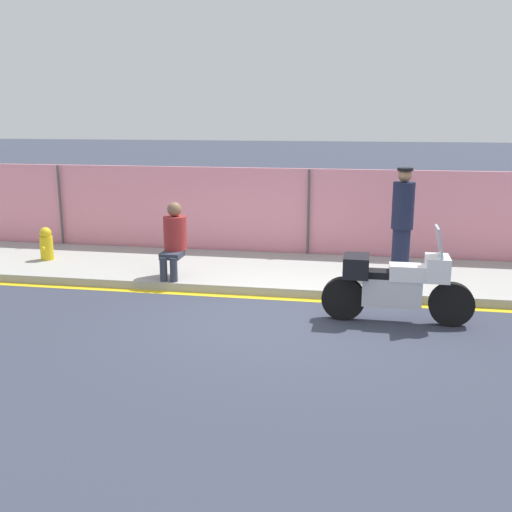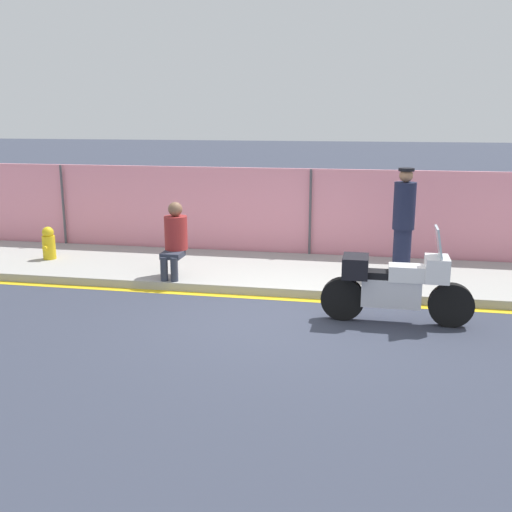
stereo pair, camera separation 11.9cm
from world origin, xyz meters
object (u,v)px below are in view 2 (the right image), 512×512
fire_hydrant (49,243)px  motorcycle (395,285)px  person_seated_on_curb (175,236)px  officer_standing (404,221)px

fire_hydrant → motorcycle: bearing=-17.7°
person_seated_on_curb → motorcycle: bearing=-20.2°
motorcycle → officer_standing: 2.29m
person_seated_on_curb → fire_hydrant: bearing=165.6°
officer_standing → fire_hydrant: (-6.74, -0.12, -0.65)m
motorcycle → fire_hydrant: (-6.56, 2.10, -0.11)m
motorcycle → officer_standing: bearing=85.9°
person_seated_on_curb → fire_hydrant: size_ratio=2.02×
motorcycle → fire_hydrant: bearing=162.8°
person_seated_on_curb → fire_hydrant: person_seated_on_curb is taller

